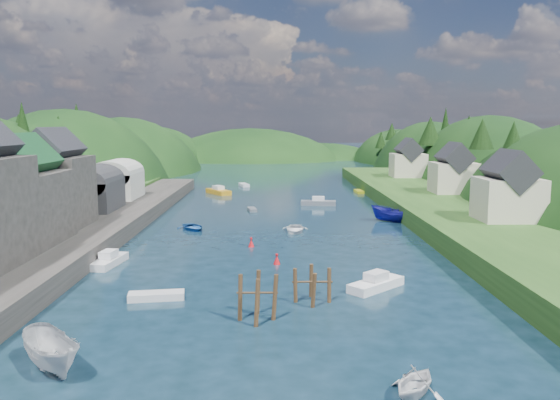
{
  "coord_description": "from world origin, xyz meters",
  "views": [
    {
      "loc": [
        -0.71,
        -41.7,
        13.8
      ],
      "look_at": [
        0.0,
        28.0,
        4.0
      ],
      "focal_mm": 35.0,
      "sensor_mm": 36.0,
      "label": 1
    }
  ],
  "objects_px": {
    "channel_buoy_near": "(277,259)",
    "channel_buoy_far": "(251,243)",
    "piling_cluster_far": "(312,289)",
    "piling_cluster_near": "(257,301)"
  },
  "relations": [
    {
      "from": "channel_buoy_near",
      "to": "channel_buoy_far",
      "type": "xyz_separation_m",
      "value": [
        -2.85,
        7.69,
        0.0
      ]
    },
    {
      "from": "piling_cluster_far",
      "to": "channel_buoy_far",
      "type": "relative_size",
      "value": 3.01
    },
    {
      "from": "channel_buoy_far",
      "to": "piling_cluster_near",
      "type": "bearing_deg",
      "value": -86.51
    },
    {
      "from": "piling_cluster_far",
      "to": "channel_buoy_far",
      "type": "height_order",
      "value": "piling_cluster_far"
    },
    {
      "from": "piling_cluster_far",
      "to": "channel_buoy_near",
      "type": "xyz_separation_m",
      "value": [
        -2.7,
        11.59,
        -0.61
      ]
    },
    {
      "from": "channel_buoy_near",
      "to": "channel_buoy_far",
      "type": "relative_size",
      "value": 1.0
    },
    {
      "from": "channel_buoy_near",
      "to": "piling_cluster_far",
      "type": "bearing_deg",
      "value": -76.87
    },
    {
      "from": "piling_cluster_near",
      "to": "piling_cluster_far",
      "type": "relative_size",
      "value": 1.18
    },
    {
      "from": "piling_cluster_near",
      "to": "piling_cluster_far",
      "type": "height_order",
      "value": "piling_cluster_near"
    },
    {
      "from": "piling_cluster_near",
      "to": "channel_buoy_far",
      "type": "distance_m",
      "value": 23.19
    }
  ]
}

